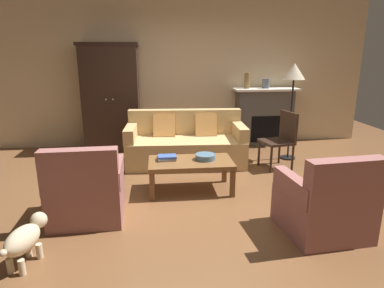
{
  "coord_description": "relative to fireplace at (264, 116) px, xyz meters",
  "views": [
    {
      "loc": [
        -0.59,
        -4.08,
        1.79
      ],
      "look_at": [
        -0.1,
        0.42,
        0.55
      ],
      "focal_mm": 31.28,
      "sensor_mm": 36.0,
      "label": 1
    }
  ],
  "objects": [
    {
      "name": "ground_plane",
      "position": [
        -1.55,
        -2.3,
        -0.57
      ],
      "size": [
        9.6,
        9.6,
        0.0
      ],
      "primitive_type": "plane",
      "color": "brown"
    },
    {
      "name": "back_wall",
      "position": [
        -1.55,
        0.25,
        0.83
      ],
      "size": [
        7.2,
        0.1,
        2.8
      ],
      "primitive_type": "cube",
      "color": "beige",
      "rests_on": "ground"
    },
    {
      "name": "fireplace",
      "position": [
        0.0,
        0.0,
        0.0
      ],
      "size": [
        1.26,
        0.48,
        1.12
      ],
      "color": "#4C4947",
      "rests_on": "ground"
    },
    {
      "name": "armoire",
      "position": [
        -2.95,
        -0.08,
        0.42
      ],
      "size": [
        1.06,
        0.57,
        1.97
      ],
      "color": "black",
      "rests_on": "ground"
    },
    {
      "name": "couch",
      "position": [
        -1.66,
        -1.06,
        -0.25
      ],
      "size": [
        1.95,
        0.94,
        0.86
      ],
      "color": "tan",
      "rests_on": "ground"
    },
    {
      "name": "coffee_table",
      "position": [
        -1.7,
        -2.22,
        -0.2
      ],
      "size": [
        1.1,
        0.6,
        0.42
      ],
      "color": "brown",
      "rests_on": "ground"
    },
    {
      "name": "fruit_bowl",
      "position": [
        -1.5,
        -2.19,
        -0.11
      ],
      "size": [
        0.27,
        0.27,
        0.07
      ],
      "primitive_type": "cylinder",
      "color": "slate",
      "rests_on": "coffee_table"
    },
    {
      "name": "book_stack",
      "position": [
        -2.01,
        -2.16,
        -0.12
      ],
      "size": [
        0.26,
        0.19,
        0.06
      ],
      "color": "gray",
      "rests_on": "coffee_table"
    },
    {
      "name": "mantel_vase_bronze",
      "position": [
        -0.38,
        -0.02,
        0.7
      ],
      "size": [
        0.11,
        0.11,
        0.3
      ],
      "primitive_type": "cylinder",
      "color": "olive",
      "rests_on": "fireplace"
    },
    {
      "name": "mantel_vase_slate",
      "position": [
        -0.0,
        -0.02,
        0.64
      ],
      "size": [
        0.14,
        0.14,
        0.18
      ],
      "primitive_type": "cylinder",
      "color": "#565B66",
      "rests_on": "fireplace"
    },
    {
      "name": "armchair_near_left",
      "position": [
        -2.92,
        -2.88,
        -0.25
      ],
      "size": [
        0.8,
        0.79,
        0.88
      ],
      "color": "#935B56",
      "rests_on": "ground"
    },
    {
      "name": "armchair_near_right",
      "position": [
        -0.47,
        -3.47,
        -0.25
      ],
      "size": [
        0.84,
        0.84,
        0.88
      ],
      "color": "#935B56",
      "rests_on": "ground"
    },
    {
      "name": "side_chair_wooden",
      "position": [
        -0.17,
        -1.44,
        -0.06
      ],
      "size": [
        0.52,
        0.52,
        0.9
      ],
      "color": "black",
      "rests_on": "ground"
    },
    {
      "name": "floor_lamp",
      "position": [
        0.14,
        -1.0,
        0.83
      ],
      "size": [
        0.36,
        0.36,
        1.63
      ],
      "color": "black",
      "rests_on": "ground"
    },
    {
      "name": "dog",
      "position": [
        -3.29,
        -3.67,
        -0.32
      ],
      "size": [
        0.3,
        0.56,
        0.39
      ],
      "color": "beige",
      "rests_on": "ground"
    }
  ]
}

